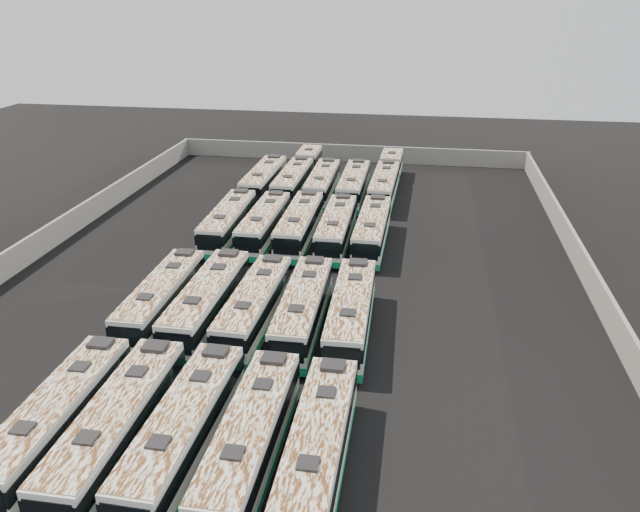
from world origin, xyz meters
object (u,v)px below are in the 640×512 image
at_px(bus_front_far_right, 318,450).
at_px(bus_midback_center, 300,225).
at_px(bus_midback_right, 336,228).
at_px(bus_back_right, 354,186).
at_px(bus_midback_far_right, 372,230).
at_px(bus_back_left, 299,175).
at_px(bus_front_far_left, 58,419).
at_px(bus_back_far_right, 387,179).
at_px(bus_midfront_far_right, 351,313).
at_px(bus_midback_left, 264,224).
at_px(bus_midback_far_left, 228,222).
at_px(bus_midfront_left, 207,302).
at_px(bus_midfront_center, 255,307).
at_px(bus_midfront_right, 303,309).
at_px(bus_back_far_left, 264,181).
at_px(bus_midfront_far_left, 162,299).
at_px(bus_front_center, 184,431).
at_px(bus_front_right, 250,440).
at_px(bus_front_left, 118,427).
at_px(bus_back_center, 322,184).

height_order(bus_front_far_right, bus_midback_center, bus_midback_center).
relative_size(bus_midback_right, bus_back_right, 0.99).
xyz_separation_m(bus_midback_far_right, bus_back_left, (-9.72, 15.99, 0.01)).
distance_m(bus_front_far_left, bus_back_far_right, 46.28).
xyz_separation_m(bus_midfront_far_right, bus_midback_center, (-6.45, 15.40, 0.00)).
bearing_deg(bus_midback_left, bus_midfront_far_right, -57.37).
xyz_separation_m(bus_midback_far_left, bus_back_right, (9.85, 12.98, 0.01)).
relative_size(bus_midback_left, bus_back_right, 0.98).
height_order(bus_front_far_right, bus_back_right, bus_back_right).
relative_size(bus_midfront_left, bus_back_right, 1.03).
height_order(bus_midfront_center, bus_midback_right, bus_midfront_center).
relative_size(bus_front_far_left, bus_midfront_right, 0.99).
xyz_separation_m(bus_midback_left, bus_back_far_left, (-3.27, 12.95, 0.07)).
bearing_deg(bus_midback_far_right, bus_midfront_far_left, -129.58).
height_order(bus_front_center, bus_front_right, bus_front_center).
relative_size(bus_midfront_right, bus_back_far_left, 0.98).
xyz_separation_m(bus_back_left, bus_back_right, (6.61, -3.17, 0.01)).
xyz_separation_m(bus_midfront_far_right, bus_midback_far_left, (-12.95, 15.21, -0.03)).
bearing_deg(bus_front_far_left, bus_front_right, -0.12).
bearing_deg(bus_front_far_right, bus_back_far_right, 89.60).
xyz_separation_m(bus_front_left, bus_midback_left, (0.07, 28.40, -0.07)).
bearing_deg(bus_back_far_left, bus_back_right, -0.02).
relative_size(bus_midfront_far_right, bus_midback_right, 1.03).
distance_m(bus_midfront_far_left, bus_back_right, 29.81).
relative_size(bus_midfront_far_left, bus_midback_far_left, 0.99).
bearing_deg(bus_midfront_center, bus_midfront_left, -178.38).
height_order(bus_front_far_left, bus_front_right, bus_front_right).
height_order(bus_midfront_left, bus_back_center, bus_midfront_left).
distance_m(bus_midback_far_left, bus_back_far_left, 13.01).
distance_m(bus_front_far_left, bus_back_center, 41.70).
height_order(bus_midfront_far_right, bus_back_center, bus_midfront_far_right).
xyz_separation_m(bus_front_far_left, bus_front_right, (9.73, -0.01, 0.01)).
bearing_deg(bus_midfront_far_left, bus_front_far_right, -45.84).
relative_size(bus_midfront_right, bus_midback_left, 1.02).
bearing_deg(bus_midfront_left, bus_front_right, -62.92).
height_order(bus_front_left, bus_midfront_right, bus_front_left).
distance_m(bus_front_right, bus_back_right, 41.17).
height_order(bus_back_far_left, bus_back_left, bus_back_far_left).
height_order(bus_midback_left, bus_back_left, bus_back_left).
xyz_separation_m(bus_front_center, bus_back_center, (0.00, 41.12, -0.03)).
height_order(bus_front_far_right, bus_back_center, bus_front_far_right).
relative_size(bus_midback_far_left, bus_midback_left, 1.01).
height_order(bus_midfront_right, bus_midback_right, bus_midfront_right).
height_order(bus_midfront_far_left, bus_midfront_right, bus_midfront_right).
relative_size(bus_front_far_right, bus_back_right, 0.99).
bearing_deg(bus_front_left, bus_midfront_right, 63.34).
xyz_separation_m(bus_front_far_left, bus_midback_center, (6.48, 28.37, 0.04)).
relative_size(bus_midfront_far_left, bus_midfront_far_right, 0.97).
height_order(bus_midfront_far_left, bus_midback_center, bus_midback_center).
xyz_separation_m(bus_front_right, bus_back_far_right, (3.39, 44.39, -0.01)).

